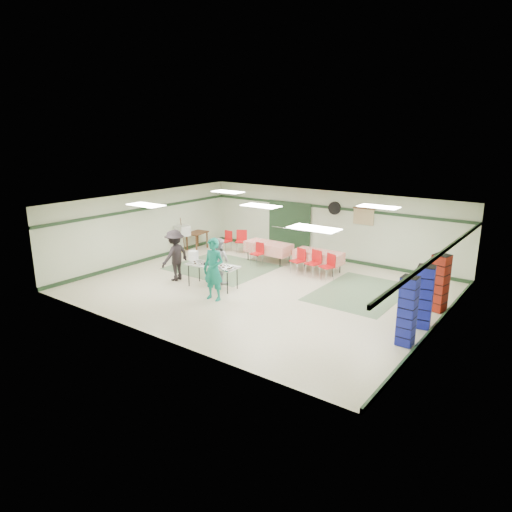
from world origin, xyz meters
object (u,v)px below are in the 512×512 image
Objects in this scene: dining_table_b at (268,247)px; chair_loose_b at (227,239)px; crate_stack_blue_a at (424,297)px; crate_stack_red at (439,283)px; chair_a at (315,260)px; chair_b at (299,258)px; volunteer_grey at (219,260)px; serving_table at (212,266)px; office_printer at (182,231)px; volunteer_teal at (214,269)px; chair_c at (329,264)px; chair_loose_a at (241,239)px; printer_table at (197,234)px; volunteer_dark at (175,255)px; dining_table_a at (319,256)px; chair_d at (258,251)px; crate_stack_blue_b at (407,311)px; broom at (183,235)px.

chair_loose_b is (-2.33, 0.28, -0.03)m from dining_table_b.
crate_stack_red is at bearing 90.00° from crate_stack_blue_a.
chair_a reaches higher than chair_b.
crate_stack_red is (6.57, 1.77, 0.05)m from volunteer_grey.
serving_table is 3.65m from chair_a.
volunteer_grey is 3.34m from chair_a.
dining_table_b is 3.76m from office_printer.
serving_table is 3.34m from chair_b.
chair_c is at bearing 59.02° from volunteer_teal.
chair_loose_a reaches higher than printer_table.
volunteer_dark is 1.94× the size of chair_b.
crate_stack_blue_a is at bearing -0.35° from office_printer.
volunteer_grey is 3.70m from dining_table_a.
chair_d is 1.61× the size of office_printer.
volunteer_grey is at bearing 100.39° from serving_table.
dining_table_b is 2.00× the size of chair_a.
volunteer_grey is 0.83× the size of dining_table_b.
crate_stack_red reaches higher than chair_loose_a.
printer_table is at bearing -167.92° from chair_b.
crate_stack_blue_a reaches higher than crate_stack_red.
printer_table is (-5.32, 0.35, 0.10)m from chair_b.
chair_loose_a is at bearing 178.97° from chair_b.
volunteer_grey is at bearing 172.25° from crate_stack_blue_b.
chair_c is at bearing 1.31° from broom.
crate_stack_blue_b is at bearing -20.51° from chair_d.
crate_stack_blue_b is (6.72, -3.96, 0.28)m from dining_table_b.
chair_c is at bearing 12.98° from office_printer.
serving_table is 0.96× the size of volunteer_teal.
chair_loose_b is (-4.53, 0.28, -0.03)m from dining_table_a.
dining_table_b is 2.42m from chair_a.
volunteer_grey reaches higher than chair_loose_a.
crate_stack_blue_b is (8.42, -4.44, 0.27)m from chair_loose_a.
volunteer_teal is at bearing -26.82° from office_printer.
printer_table is (-5.78, -0.21, 0.08)m from dining_table_a.
crate_stack_blue_a reaches higher than serving_table.
volunteer_grey is at bearing -48.25° from chair_loose_b.
volunteer_teal is at bearing -75.29° from dining_table_b.
crate_stack_blue_b is (6.57, -0.90, 0.08)m from volunteer_grey.
office_printer is (-10.30, 2.90, 0.11)m from crate_stack_blue_b.
chair_loose_a is (-3.91, 0.48, 0.01)m from dining_table_a.
chair_c is at bearing -133.73° from volunteer_grey.
crate_stack_blue_a is 1.61× the size of printer_table.
volunteer_dark is at bearing 29.94° from volunteer_grey.
chair_loose_a reaches higher than serving_table.
office_printer is at bearing -153.94° from chair_c.
crate_stack_red is (6.42, 2.28, 0.11)m from serving_table.
serving_table is 0.98× the size of dining_table_b.
printer_table is (-10.30, 2.48, -0.18)m from crate_stack_blue_a.
volunteer_dark is 8.32m from crate_stack_red.
chair_loose_a reaches higher than dining_table_a.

